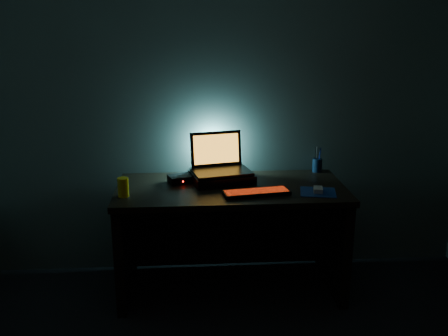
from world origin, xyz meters
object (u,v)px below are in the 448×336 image
keyboard (256,193)px  mouse (318,190)px  juice_glass (123,187)px  router (180,179)px  pen_cup (317,165)px  laptop (219,162)px

keyboard → mouse: 0.40m
keyboard → juice_glass: juice_glass is taller
keyboard → router: 0.56m
mouse → router: bearing=174.6°
mouse → pen_cup: bearing=88.3°
mouse → juice_glass: juice_glass is taller
laptop → keyboard: laptop is taller
mouse → juice_glass: size_ratio=0.76×
pen_cup → router: pen_cup is taller
keyboard → pen_cup: size_ratio=4.43×
keyboard → pen_cup: bearing=34.0°
mouse → router: router is taller
laptop → mouse: laptop is taller
router → keyboard: bearing=-49.0°
mouse → router: size_ratio=0.50×
mouse → pen_cup: size_ratio=0.93×
keyboard → juice_glass: 0.83m
laptop → mouse: 0.70m
juice_glass → laptop: bearing=27.1°
keyboard → laptop: bearing=113.2°
pen_cup → juice_glass: (-1.33, -0.45, 0.01)m
pen_cup → router: bearing=-169.0°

